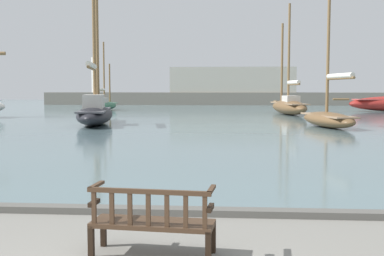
% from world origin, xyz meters
% --- Properties ---
extents(harbor_water, '(100.00, 80.00, 0.08)m').
position_xyz_m(harbor_water, '(0.00, 44.00, 0.04)').
color(harbor_water, slate).
rests_on(harbor_water, ground).
extents(quay_edge_kerb, '(40.00, 0.30, 0.12)m').
position_xyz_m(quay_edge_kerb, '(0.00, 3.85, 0.06)').
color(quay_edge_kerb, '#5B5954').
rests_on(quay_edge_kerb, ground).
extents(park_bench, '(1.64, 0.68, 0.92)m').
position_xyz_m(park_bench, '(0.21, 1.78, 0.47)').
color(park_bench, black).
rests_on(park_bench, ground).
extents(sailboat_far_starboard, '(3.33, 9.22, 10.98)m').
position_xyz_m(sailboat_far_starboard, '(-6.58, 23.21, 0.93)').
color(sailboat_far_starboard, black).
rests_on(sailboat_far_starboard, harbor_water).
extents(sailboat_outer_port, '(1.96, 5.91, 6.46)m').
position_xyz_m(sailboat_outer_port, '(-10.56, 40.41, 0.64)').
color(sailboat_outer_port, '#2D6647').
rests_on(sailboat_outer_port, harbor_water).
extents(sailboat_mid_port, '(2.76, 6.02, 7.61)m').
position_xyz_m(sailboat_mid_port, '(6.59, 22.26, 0.65)').
color(sailboat_mid_port, brown).
rests_on(sailboat_mid_port, harbor_water).
extents(sailboat_centre_channel, '(2.95, 9.41, 8.92)m').
position_xyz_m(sailboat_centre_channel, '(6.09, 35.26, 0.84)').
color(sailboat_centre_channel, brown).
rests_on(sailboat_centre_channel, harbor_water).
extents(far_breakwater, '(44.91, 2.40, 6.17)m').
position_xyz_m(far_breakwater, '(0.35, 57.14, 1.74)').
color(far_breakwater, slate).
rests_on(far_breakwater, ground).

